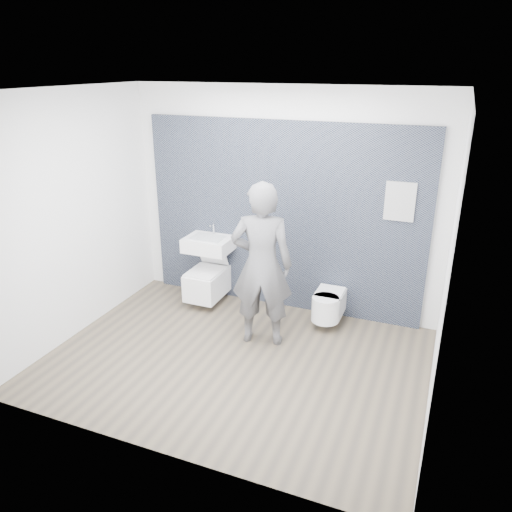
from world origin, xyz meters
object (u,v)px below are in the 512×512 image
at_px(toilet_rounded, 328,305).
at_px(toilet_square, 207,282).
at_px(washbasin, 208,244).
at_px(visitor, 262,265).

bearing_deg(toilet_rounded, toilet_square, -179.59).
bearing_deg(toilet_square, washbasin, 90.00).
relative_size(washbasin, toilet_square, 0.76).
relative_size(toilet_square, toilet_rounded, 1.37).
relative_size(washbasin, visitor, 0.32).
relative_size(toilet_square, visitor, 0.42).
bearing_deg(toilet_square, toilet_rounded, 0.41).
height_order(toilet_square, toilet_rounded, toilet_square).
bearing_deg(visitor, washbasin, -48.91).
height_order(washbasin, visitor, visitor).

